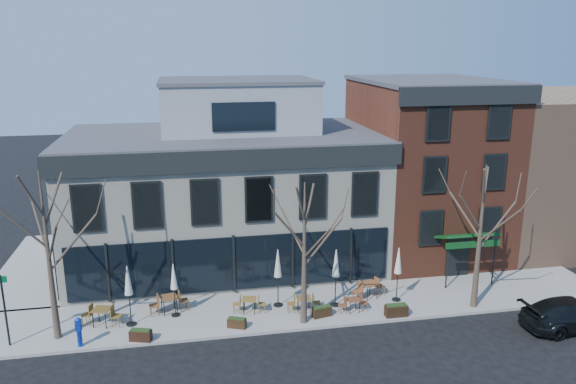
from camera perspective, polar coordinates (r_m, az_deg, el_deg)
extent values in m
plane|color=black|center=(31.24, -5.44, -10.43)|extent=(120.00, 120.00, 0.00)
cube|color=gray|center=(29.73, 1.34, -11.59)|extent=(33.50, 4.70, 0.15)
cube|color=gray|center=(37.67, -23.81, -7.03)|extent=(4.50, 12.00, 0.15)
cube|color=silver|center=(34.51, -6.42, -0.87)|extent=(18.00, 10.00, 8.00)
cube|color=#47474C|center=(33.64, -6.62, 5.78)|extent=(18.30, 10.30, 0.30)
cube|color=black|center=(28.71, -5.79, 3.20)|extent=(18.30, 0.25, 1.10)
cube|color=black|center=(34.29, -22.00, 4.11)|extent=(0.25, 10.30, 1.10)
cube|color=black|center=(30.42, -5.52, -7.25)|extent=(17.20, 0.12, 3.00)
cube|color=black|center=(34.75, -21.30, -5.36)|extent=(0.12, 7.50, 3.00)
cube|color=gray|center=(34.51, -5.16, 8.65)|extent=(9.00, 6.50, 3.00)
cube|color=brown|center=(37.39, 13.79, 2.39)|extent=(8.00, 10.00, 11.00)
cube|color=#47474C|center=(36.62, 14.34, 10.90)|extent=(8.20, 10.20, 0.25)
cube|color=black|center=(32.10, 18.16, 9.30)|extent=(8.20, 0.25, 1.00)
cube|color=#0D3C15|center=(33.05, 17.68, -4.23)|extent=(3.20, 1.66, 0.67)
cube|color=black|center=(34.26, 16.84, -6.41)|extent=(1.40, 0.10, 2.50)
cube|color=#8C664C|center=(43.38, 25.32, 2.41)|extent=(12.00, 12.00, 10.00)
cone|color=#382B21|center=(27.27, -23.14, -6.14)|extent=(0.34, 0.34, 7.92)
cylinder|color=#382B21|center=(27.04, -20.97, -4.81)|extent=(2.23, 0.50, 2.48)
cylinder|color=#382B21|center=(27.94, -23.86, -3.48)|extent=(1.03, 2.05, 2.14)
cylinder|color=#382B21|center=(26.71, -25.38, -3.31)|extent=(1.80, 0.75, 2.21)
cylinder|color=#382B21|center=(25.98, -22.81, -4.92)|extent=(1.03, 2.04, 2.28)
cone|color=#382B21|center=(26.66, 1.66, -6.37)|extent=(0.34, 0.34, 7.04)
cylinder|color=#382B21|center=(26.84, 3.58, -5.08)|extent=(2.00, 0.46, 2.21)
cylinder|color=#382B21|center=(27.06, 0.45, -3.97)|extent=(0.93, 1.84, 1.91)
cylinder|color=#382B21|center=(25.79, 0.19, -3.86)|extent=(1.61, 0.68, 1.97)
cylinder|color=#382B21|center=(25.67, 2.96, -5.24)|extent=(0.93, 1.83, 2.03)
cone|color=#382B21|center=(29.76, 18.89, -4.44)|extent=(0.34, 0.34, 7.48)
cylinder|color=#382B21|center=(30.24, 20.48, -3.20)|extent=(2.12, 0.48, 2.35)
cylinder|color=#382B21|center=(30.02, 17.49, -2.20)|extent=(0.98, 1.94, 2.03)
cylinder|color=#382B21|center=(28.70, 18.03, -2.01)|extent=(1.71, 0.71, 2.09)
cylinder|color=#382B21|center=(28.96, 20.65, -3.28)|extent=(0.98, 1.94, 2.16)
cylinder|color=black|center=(28.36, -26.80, -10.72)|extent=(0.10, 0.10, 3.40)
cube|color=#005926|center=(27.78, -27.17, -7.91)|extent=(0.50, 0.04, 0.30)
imported|color=black|center=(30.79, 26.99, -10.98)|extent=(5.22, 2.32, 1.49)
cylinder|color=#0B2799|center=(27.60, -20.40, -13.77)|extent=(0.22, 0.22, 0.77)
cube|color=#0B2799|center=(27.29, -20.53, -12.55)|extent=(0.29, 0.26, 0.55)
cone|color=#0B2799|center=(27.15, -20.59, -11.93)|extent=(0.29, 0.29, 0.13)
cube|color=brown|center=(28.90, -18.43, -11.23)|extent=(1.00, 1.00, 0.05)
cylinder|color=black|center=(28.96, -19.21, -12.18)|extent=(0.05, 0.05, 0.82)
cylinder|color=black|center=(28.70, -18.04, -12.33)|extent=(0.05, 0.05, 0.82)
cylinder|color=black|center=(29.47, -18.67, -11.64)|extent=(0.05, 0.05, 0.82)
cylinder|color=black|center=(29.22, -17.51, -11.78)|extent=(0.05, 0.05, 0.82)
cube|color=brown|center=(29.27, -12.02, -10.40)|extent=(0.96, 0.96, 0.05)
cylinder|color=black|center=(29.12, -12.47, -11.50)|extent=(0.05, 0.05, 0.83)
cylinder|color=black|center=(29.23, -11.22, -11.32)|extent=(0.05, 0.05, 0.83)
cylinder|color=black|center=(29.69, -12.73, -10.97)|extent=(0.05, 0.05, 0.83)
cylinder|color=black|center=(29.80, -11.50, -10.80)|extent=(0.05, 0.05, 0.83)
cube|color=brown|center=(28.80, -3.95, -10.79)|extent=(0.81, 0.81, 0.04)
cylinder|color=black|center=(28.73, -4.54, -11.68)|extent=(0.04, 0.04, 0.71)
cylinder|color=black|center=(28.69, -3.42, -11.69)|extent=(0.04, 0.04, 0.71)
cylinder|color=black|center=(29.22, -4.45, -11.20)|extent=(0.04, 0.04, 0.71)
cylinder|color=black|center=(29.19, -3.36, -11.21)|extent=(0.04, 0.04, 0.71)
cube|color=brown|center=(28.81, 1.62, -10.72)|extent=(0.76, 0.76, 0.04)
cylinder|color=black|center=(28.69, 1.12, -11.65)|extent=(0.04, 0.04, 0.72)
cylinder|color=black|center=(28.76, 2.25, -11.60)|extent=(0.04, 0.04, 0.72)
cylinder|color=black|center=(29.19, 0.99, -11.16)|extent=(0.04, 0.04, 0.72)
cylinder|color=black|center=(29.26, 2.10, -11.11)|extent=(0.04, 0.04, 0.72)
cube|color=brown|center=(29.02, 6.64, -10.80)|extent=(0.65, 0.65, 0.04)
cylinder|color=black|center=(28.88, 6.32, -11.65)|extent=(0.04, 0.04, 0.64)
cylinder|color=black|center=(29.04, 7.26, -11.53)|extent=(0.04, 0.04, 0.64)
cylinder|color=black|center=(29.30, 5.98, -11.24)|extent=(0.04, 0.04, 0.64)
cylinder|color=black|center=(29.45, 6.91, -11.11)|extent=(0.04, 0.04, 0.64)
cube|color=brown|center=(30.51, 8.23, -9.17)|extent=(0.98, 0.98, 0.04)
cylinder|color=black|center=(30.28, 8.07, -10.22)|extent=(0.04, 0.04, 0.81)
cylinder|color=black|center=(30.63, 9.03, -9.96)|extent=(0.04, 0.04, 0.81)
cylinder|color=black|center=(30.74, 7.37, -9.80)|extent=(0.04, 0.04, 0.81)
cylinder|color=black|center=(31.08, 8.33, -9.55)|extent=(0.04, 0.04, 0.81)
cylinder|color=black|center=(28.88, -15.62, -12.79)|extent=(0.49, 0.49, 0.07)
cylinder|color=black|center=(28.36, -15.79, -10.67)|extent=(0.06, 0.06, 2.43)
cone|color=beige|center=(27.91, -15.95, -8.62)|extent=(0.40, 0.40, 1.44)
cylinder|color=black|center=(29.25, -11.33, -12.15)|extent=(0.44, 0.44, 0.06)
cylinder|color=black|center=(28.78, -11.44, -10.24)|extent=(0.05, 0.05, 2.21)
cone|color=silver|center=(28.37, -11.55, -8.40)|extent=(0.36, 0.36, 1.31)
cylinder|color=black|center=(29.69, -1.02, -11.39)|extent=(0.50, 0.50, 0.07)
cylinder|color=black|center=(29.17, -1.03, -9.27)|extent=(0.06, 0.06, 2.48)
cone|color=beige|center=(28.73, -1.04, -7.22)|extent=(0.41, 0.41, 1.47)
cylinder|color=black|center=(29.81, 4.80, -11.33)|extent=(0.49, 0.49, 0.07)
cylinder|color=black|center=(29.30, 4.85, -9.23)|extent=(0.06, 0.06, 2.47)
cone|color=silver|center=(28.86, 4.90, -7.19)|extent=(0.40, 0.40, 1.46)
cylinder|color=black|center=(30.79, 10.94, -10.68)|extent=(0.47, 0.47, 0.06)
cylinder|color=black|center=(30.31, 11.05, -8.72)|extent=(0.05, 0.05, 2.36)
cone|color=white|center=(29.90, 11.15, -6.83)|extent=(0.39, 0.39, 1.40)
cube|color=black|center=(27.32, -14.74, -13.92)|extent=(1.06, 0.66, 0.50)
cube|color=#1E3314|center=(27.19, -14.78, -13.42)|extent=(0.95, 0.56, 0.08)
cube|color=#301E10|center=(27.66, -5.22, -13.13)|extent=(0.96, 0.67, 0.44)
cube|color=#1E3314|center=(27.54, -5.23, -12.69)|extent=(0.85, 0.57, 0.07)
cube|color=black|center=(28.58, 3.45, -12.07)|extent=(1.02, 0.58, 0.48)
cube|color=#1E3314|center=(28.46, 3.46, -11.60)|extent=(0.91, 0.49, 0.08)
cube|color=black|center=(29.06, 10.93, -11.76)|extent=(1.13, 0.46, 0.56)
cube|color=#1E3314|center=(28.92, 10.96, -11.22)|extent=(1.02, 0.37, 0.09)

